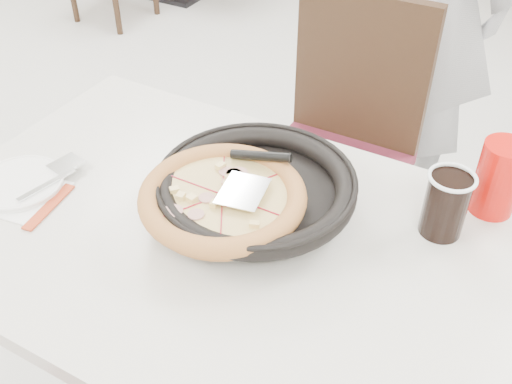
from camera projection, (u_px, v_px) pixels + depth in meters
The scene contains 12 objects.
floor at pixel (196, 365), 1.83m from camera, with size 7.00×7.00×0.00m, color beige.
main_table at pixel (221, 342), 1.44m from camera, with size 1.20×0.80×0.75m, color white, non-canonical shape.
chair_far at pixel (331, 166), 1.83m from camera, with size 0.42×0.42×0.95m, color black, non-canonical shape.
trivet at pixel (228, 217), 1.20m from camera, with size 0.13×0.13×0.04m, color black.
pizza_pan at pixel (256, 195), 1.22m from camera, with size 0.35×0.35×0.01m, color black.
pizza at pixel (223, 203), 1.17m from camera, with size 0.30×0.30×0.02m, color #B0743B.
pizza_server at pixel (243, 191), 1.15m from camera, with size 0.08×0.11×0.00m, color white.
napkin at pixel (23, 196), 1.28m from camera, with size 0.15×0.15×0.00m, color white.
side_plate at pixel (19, 183), 1.30m from camera, with size 0.19×0.19×0.01m, color white.
fork at pixel (47, 185), 1.29m from camera, with size 0.01×0.14×0.00m, color white.
cola_glass at pixel (445, 206), 1.16m from camera, with size 0.08×0.08×0.13m, color black.
red_cup at pixel (499, 178), 1.20m from camera, with size 0.09×0.09×0.16m, color red.
Camera 1 is at (0.69, -0.86, 1.57)m, focal length 42.00 mm.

